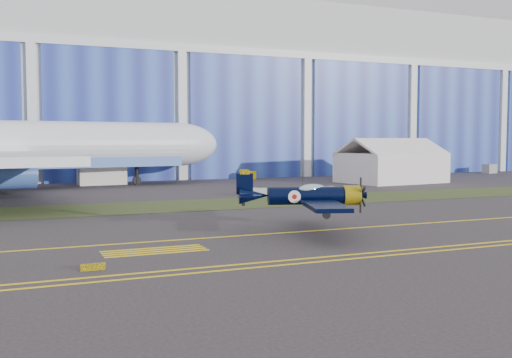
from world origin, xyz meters
name	(u,v)px	position (x,y,z in m)	size (l,w,h in m)	color
ground	(348,218)	(0.00, 0.00, 0.00)	(260.00, 260.00, 0.00)	#373235
grass_median	(277,201)	(0.00, 14.00, 0.02)	(260.00, 10.00, 0.02)	#475128
hangar	(149,94)	(0.00, 71.79, 14.96)	(220.00, 45.70, 30.00)	silver
taxiway_centreline	(384,226)	(0.00, -5.00, 0.01)	(200.00, 0.20, 0.02)	yellow
edge_line_near	(478,247)	(0.00, -14.50, 0.01)	(80.00, 0.20, 0.02)	yellow
edge_line_far	(466,245)	(0.00, -13.50, 0.01)	(80.00, 0.20, 0.02)	yellow
hold_short_ladder	(155,251)	(-18.00, -8.10, 0.01)	(6.00, 2.40, 0.02)	yellow
guard_board_left	(93,267)	(-22.00, -12.00, 0.17)	(1.20, 0.15, 0.35)	yellow
warbird	(307,196)	(-6.66, -5.30, 2.54)	(13.28, 14.67, 3.63)	black
tent	(391,160)	(27.01, 31.93, 3.29)	(15.36, 12.08, 6.58)	white
shipping_container	(102,175)	(-13.20, 44.06, 1.41)	(6.53, 2.61, 2.83)	white
tug	(248,175)	(10.23, 46.83, 0.63)	(2.15, 1.34, 1.25)	#FFC400
gse_box	(490,169)	(58.21, 44.38, 0.86)	(2.87, 1.53, 1.72)	gray
barrier_a	(258,192)	(0.44, 20.01, 0.45)	(2.00, 0.60, 0.90)	#929B92
barrier_b	(249,192)	(-0.32, 20.68, 0.45)	(2.00, 0.60, 0.90)	gray
barrier_c	(326,190)	(8.76, 19.15, 0.45)	(2.00, 0.60, 0.90)	#919994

